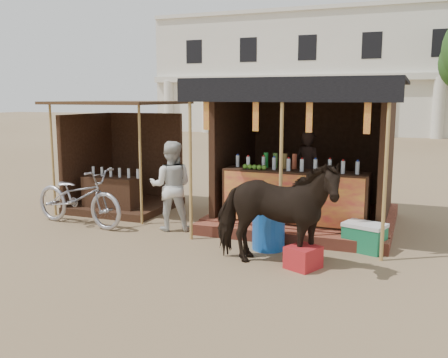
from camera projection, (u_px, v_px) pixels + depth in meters
ground at (183, 272)px, 7.13m from camera, size 120.00×120.00×0.00m
main_stall at (305, 172)px, 9.69m from camera, size 3.60×3.61×2.78m
secondary_stall at (119, 170)px, 11.11m from camera, size 2.40×2.40×2.38m
cow at (275, 213)px, 7.23m from camera, size 1.93×0.94×1.60m
motorbike at (78, 197)px, 9.64m from camera, size 2.22×1.04×1.12m
bystander at (171, 186)px, 9.27m from camera, size 0.98×0.87×1.67m
blue_barrel at (269, 225)px, 8.14m from camera, size 0.58×0.58×0.80m
red_crate at (303, 257)px, 7.26m from camera, size 0.55×0.57×0.33m
cooler at (364, 237)px, 8.07m from camera, size 0.74×0.62×0.46m
background_building at (345, 75)px, 34.72m from camera, size 26.00×7.45×8.18m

